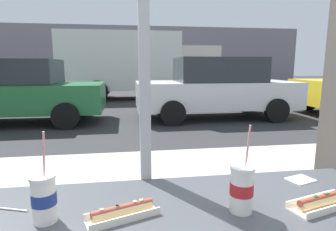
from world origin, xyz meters
name	(u,v)px	position (x,y,z in m)	size (l,w,h in m)	color
ground_plane	(129,111)	(0.00, 8.00, 0.00)	(60.00, 60.00, 0.00)	#2D2D30
sidewalk_strip	(137,198)	(0.00, 1.60, 0.08)	(16.00, 2.80, 0.16)	#B2ADA3
building_facade_far	(126,56)	(0.00, 21.34, 2.25)	(28.00, 1.20, 4.50)	gray
soda_cup_left	(44,198)	(-0.38, -0.27, 1.03)	(0.09, 0.09, 0.33)	white
soda_cup_right	(242,188)	(0.33, -0.31, 1.03)	(0.09, 0.09, 0.33)	white
hotdog_tray_near	(322,202)	(0.65, -0.33, 0.97)	(0.29, 0.16, 0.05)	silver
hotdog_tray_far	(123,212)	(-0.11, -0.29, 0.97)	(0.27, 0.16, 0.05)	beige
loose_straw	(5,209)	(-0.55, -0.17, 0.95)	(0.01, 0.01, 0.19)	white
napkin_wrapper	(301,180)	(0.73, -0.08, 0.94)	(0.12, 0.09, 0.00)	white
parked_car_green	(17,91)	(-2.86, 6.44, 0.85)	(4.26, 2.04, 1.65)	#236B38
parked_car_white	(216,88)	(2.47, 6.44, 0.87)	(4.50, 1.99, 1.71)	silver
box_truck	(137,63)	(0.42, 11.67, 1.60)	(6.94, 2.44, 2.92)	silver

